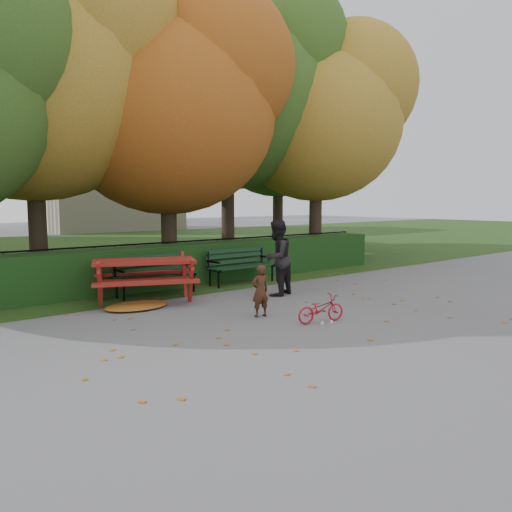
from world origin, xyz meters
TOP-DOWN VIEW (x-y plane):
  - ground at (0.00, 0.00)m, footprint 90.00×90.00m
  - grass_strip at (0.00, 14.00)m, footprint 90.00×90.00m
  - building_right at (8.00, 28.00)m, footprint 9.00×6.00m
  - hedge at (0.00, 4.50)m, footprint 13.00×0.90m
  - iron_fence at (0.00, 5.30)m, footprint 14.00×0.04m
  - tree_b at (-2.44, 6.75)m, footprint 6.72×6.40m
  - tree_c at (0.83, 5.96)m, footprint 6.30×6.00m
  - tree_d at (3.88, 7.23)m, footprint 7.14×6.80m
  - tree_e at (6.52, 5.77)m, footprint 6.09×5.80m
  - tree_g at (8.33, 9.76)m, footprint 6.30×6.00m
  - bench_left at (-1.30, 3.70)m, footprint 1.80×0.57m
  - bench_right at (1.10, 3.70)m, footprint 1.80×0.57m
  - picnic_table at (-1.81, 3.14)m, footprint 2.53×2.33m
  - leaf_pile at (-2.24, 2.65)m, footprint 1.38×1.05m
  - leaf_scatter at (0.00, 0.30)m, footprint 9.00×5.70m
  - child at (-0.83, 0.56)m, footprint 0.37×0.27m
  - adult at (0.76, 1.91)m, footprint 0.98×0.86m
  - bicycle at (-0.30, -0.43)m, footprint 0.96×0.51m

SIDE VIEW (x-z plane):
  - ground at x=0.00m, z-range 0.00..0.00m
  - grass_strip at x=0.00m, z-range 0.01..0.01m
  - leaf_scatter at x=0.00m, z-range 0.00..0.01m
  - leaf_pile at x=-2.24m, z-range 0.00..0.09m
  - bicycle at x=-0.30m, z-range 0.00..0.48m
  - child at x=-0.83m, z-range 0.00..0.95m
  - hedge at x=0.00m, z-range 0.00..1.00m
  - bench_left at x=-1.30m, z-range 0.08..0.96m
  - bench_right at x=1.10m, z-range 0.08..0.96m
  - iron_fence at x=0.00m, z-range 0.03..1.05m
  - picnic_table at x=-1.81m, z-range 0.18..1.18m
  - adult at x=0.76m, z-range 0.00..1.68m
  - tree_c at x=0.83m, z-range 0.82..8.82m
  - tree_e at x=6.52m, z-range 1.01..9.16m
  - tree_g at x=8.33m, z-range 1.10..9.65m
  - tree_b at x=-2.44m, z-range 1.01..9.80m
  - tree_d at x=3.88m, z-range 1.19..10.77m
  - building_right at x=8.00m, z-range 0.00..12.00m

